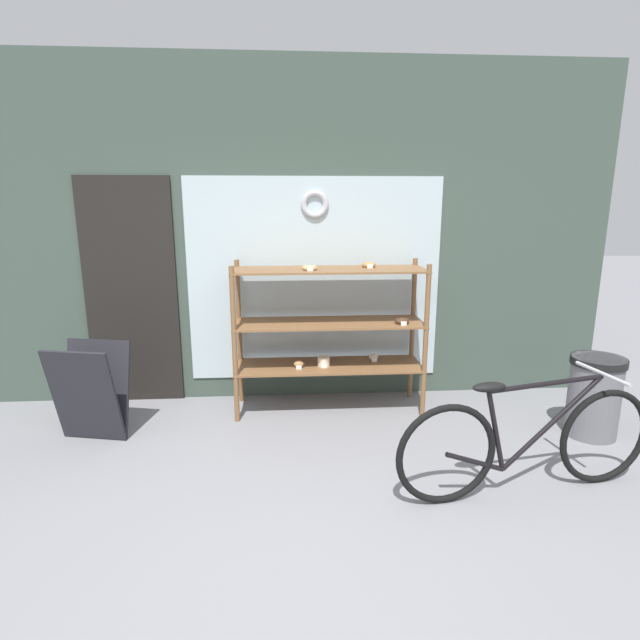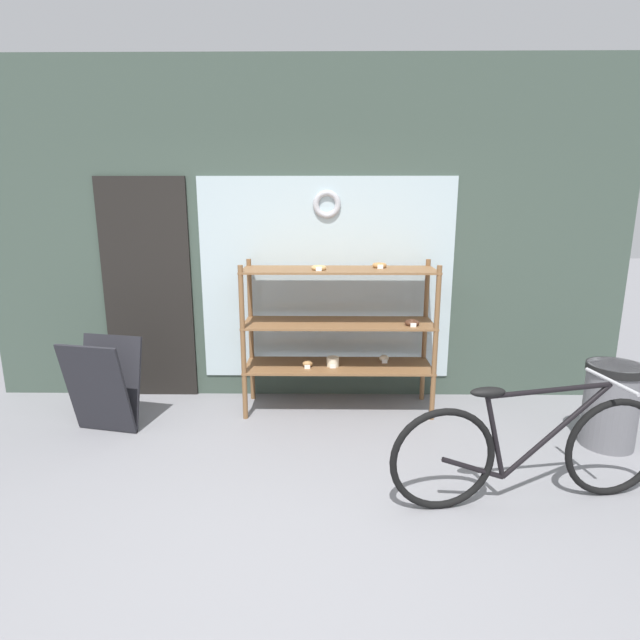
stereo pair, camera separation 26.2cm
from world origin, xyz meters
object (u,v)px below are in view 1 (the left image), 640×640
(display_case, at_px, (330,323))
(sandwich_board, at_px, (91,392))
(trash_bin, at_px, (594,393))
(bicycle, at_px, (528,442))

(display_case, distance_m, sandwich_board, 2.05)
(sandwich_board, bearing_deg, trash_bin, 9.18)
(bicycle, xyz_separation_m, trash_bin, (0.94, 0.78, -0.00))
(bicycle, height_order, sandwich_board, bicycle)
(bicycle, relative_size, sandwich_board, 2.31)
(sandwich_board, bearing_deg, bicycle, -5.51)
(display_case, distance_m, bicycle, 1.92)
(display_case, xyz_separation_m, sandwich_board, (-1.95, -0.49, -0.41))
(display_case, relative_size, trash_bin, 2.54)
(display_case, distance_m, trash_bin, 2.25)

